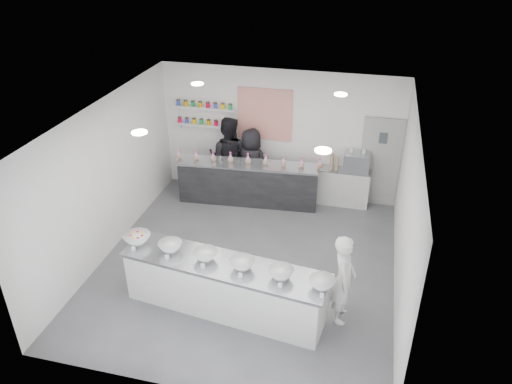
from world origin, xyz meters
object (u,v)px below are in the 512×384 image
at_px(back_bar, 248,183).
at_px(staff_left, 228,157).
at_px(espresso_machine, 357,162).
at_px(staff_right, 251,164).
at_px(prep_counter, 225,287).
at_px(woman_prep, 343,279).
at_px(espresso_ledge, 343,187).

height_order(back_bar, staff_left, staff_left).
distance_m(espresso_machine, staff_right, 2.39).
xyz_separation_m(prep_counter, espresso_machine, (1.84, 4.05, 0.62)).
bearing_deg(staff_right, staff_left, 13.46).
xyz_separation_m(back_bar, woman_prep, (2.45, -3.35, 0.30)).
bearing_deg(prep_counter, back_bar, 105.98).
height_order(espresso_ledge, staff_left, staff_left).
distance_m(back_bar, staff_right, 0.45).
distance_m(espresso_ledge, staff_right, 2.17).
height_order(back_bar, woman_prep, woman_prep).
distance_m(back_bar, woman_prep, 4.16).
xyz_separation_m(prep_counter, espresso_ledge, (1.59, 4.05, -0.03)).
bearing_deg(prep_counter, staff_right, 105.31).
bearing_deg(espresso_ledge, staff_left, -176.14).
bearing_deg(staff_left, prep_counter, 106.53).
bearing_deg(woman_prep, espresso_machine, -1.47).
distance_m(espresso_ledge, staff_left, 2.73).
height_order(back_bar, staff_right, staff_right).
xyz_separation_m(back_bar, espresso_ledge, (2.13, 0.44, -0.06)).
xyz_separation_m(prep_counter, staff_right, (-0.53, 3.87, 0.39)).
xyz_separation_m(back_bar, staff_left, (-0.54, 0.26, 0.48)).
bearing_deg(back_bar, staff_left, 149.78).
height_order(prep_counter, espresso_machine, espresso_machine).
distance_m(prep_counter, espresso_machine, 4.49).
xyz_separation_m(back_bar, espresso_machine, (2.37, 0.44, 0.60)).
relative_size(espresso_machine, staff_left, 0.29).
bearing_deg(prep_counter, espresso_machine, 73.14).
relative_size(prep_counter, espresso_ledge, 2.94).
relative_size(espresso_ledge, staff_right, 0.69).
bearing_deg(woman_prep, prep_counter, 95.32).
bearing_deg(prep_counter, espresso_ledge, 76.07).
relative_size(prep_counter, staff_left, 1.78).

